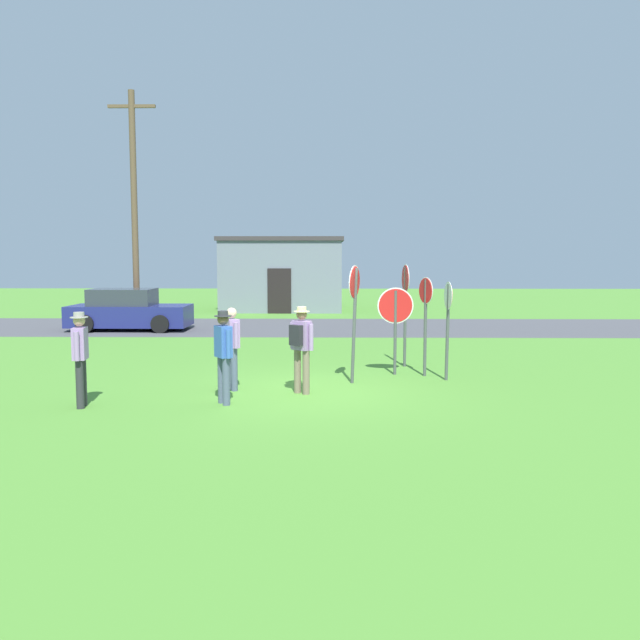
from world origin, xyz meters
name	(u,v)px	position (x,y,z in m)	size (l,w,h in m)	color
ground_plane	(303,392)	(0.00, 0.00, 0.00)	(80.00, 80.00, 0.00)	#518E33
street_asphalt	(316,327)	(0.00, 11.98, 0.00)	(60.00, 6.40, 0.01)	#4C4C51
building_background	(283,274)	(-1.84, 19.76, 1.80)	(5.99, 4.36, 3.58)	slate
utility_pole	(134,205)	(-6.98, 12.46, 4.64)	(1.80, 0.24, 8.91)	brown
parked_car_on_street	(128,311)	(-6.83, 10.85, 0.69)	(4.31, 2.03, 1.51)	navy
stop_sign_center_cluster	(425,311)	(2.71, 1.83, 1.49)	(0.24, 0.57, 2.26)	#474C4C
stop_sign_rear_right	(405,298)	(2.39, 3.12, 1.71)	(0.12, 0.70, 2.52)	#474C4C
stop_sign_far_back	(395,315)	(2.04, 1.98, 1.37)	(0.83, 0.07, 2.01)	#474C4C
stop_sign_leaning_right	(354,303)	(1.07, 0.95, 1.72)	(0.28, 0.69, 2.54)	#474C4C
stop_sign_tallest	(448,315)	(3.13, 1.34, 1.44)	(0.10, 0.61, 2.17)	#474C4C
person_on_left	(80,354)	(-3.95, -1.41, 0.98)	(0.31, 0.57, 1.74)	#2D2D33
person_in_dark_shirt	(223,352)	(-1.41, -1.10, 0.98)	(0.38, 0.50, 1.74)	#4C5670
person_in_blue	(232,344)	(-1.45, 0.19, 0.95)	(0.37, 0.51, 1.69)	#4C5670
person_in_teal	(301,343)	(-0.02, -0.16, 1.01)	(0.49, 0.47, 1.74)	#7A6B56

